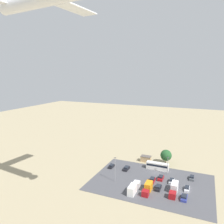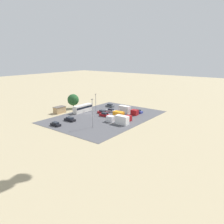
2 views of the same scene
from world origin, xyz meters
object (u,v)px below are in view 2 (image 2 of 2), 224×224
Objects in this scene: shed_building at (60,110)px; parked_car_5 at (110,106)px; parked_car_8 at (102,112)px; parked_car_3 at (125,109)px; parked_car_7 at (105,115)px; parked_truck_2 at (119,120)px; parked_car_1 at (70,119)px; parked_car_4 at (119,115)px; parked_car_0 at (111,110)px; parked_car_6 at (56,124)px; bus at (83,108)px; parked_truck_1 at (121,116)px; parked_car_2 at (138,111)px; parked_truck_0 at (127,110)px.

shed_building is 24.95m from parked_car_5.
parked_car_3 is at bearing 156.36° from parked_car_8.
parked_car_7 is 0.50× the size of parked_truck_2.
parked_car_1 is 1.03× the size of parked_car_4.
parked_car_0 is 1.07× the size of parked_car_6.
parked_car_5 reaches higher than parked_car_0.
parked_car_5 is at bearing 44.90° from parked_truck_2.
bus reaches higher than parked_truck_1.
parked_car_4 is at bearing -54.37° from parked_car_7.
parked_car_2 is 36.72m from parked_car_6.
parked_car_6 is (20.27, 6.40, -1.14)m from bus.
parked_car_1 is 1.05× the size of parked_car_8.
parked_car_0 reaches higher than parked_car_2.
parked_truck_2 is at bearing 35.65° from parked_car_4.
parked_truck_0 reaches higher than parked_car_4.
parked_truck_2 reaches higher than parked_car_2.
parked_truck_1 is (3.20, 3.49, 0.81)m from parked_car_4.
parked_car_2 is at bearing 143.46° from parked_truck_0.
parked_car_8 is at bearing 62.31° from parked_truck_2.
parked_car_4 is at bearing -33.71° from parked_car_1.
parked_car_4 is 1.11× the size of parked_car_6.
parked_car_3 is at bearing -160.56° from parked_car_4.
parked_car_0 is 7.91m from parked_truck_0.
bus is 9.50m from parked_car_8.
parked_car_0 is 0.94× the size of parked_car_1.
parked_car_3 is at bearing 149.55° from parked_car_0.
bus is 12.72m from parked_car_0.
parked_truck_1 reaches higher than parked_car_2.
parked_truck_2 is at bearing 47.30° from parked_car_0.
parked_car_7 is at bearing 18.56° from parked_car_0.
shed_building is at bearing -65.18° from parked_car_4.
parked_car_1 reaches higher than parked_car_4.
parked_car_7 is 10.63m from parked_truck_0.
parked_car_1 is 19.21m from parked_truck_2.
parked_truck_1 reaches higher than parked_car_5.
parked_car_6 is 0.92× the size of parked_car_8.
parked_car_2 is 17.93m from parked_truck_2.
parked_truck_2 is (-8.91, 17.00, 0.86)m from parked_car_1.
parked_truck_2 is (4.09, 22.88, -0.25)m from bus.
parked_car_0 is (-7.87, 9.93, -1.13)m from bus.
parked_car_0 is at bearing 131.72° from shed_building.
bus is at bearing 92.29° from parked_car_7.
parked_truck_1 is (7.17, 10.71, 0.79)m from parked_car_0.
shed_building is at bearing -44.04° from parked_car_3.
parked_car_5 reaches higher than parked_car_8.
parked_car_0 is 21.25m from parked_car_1.
parked_car_1 reaches higher than parked_car_6.
parked_car_3 is 11.77m from parked_car_8.
parked_car_6 is 25.36m from parked_truck_1.
shed_building is at bearing -52.73° from parked_car_2.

